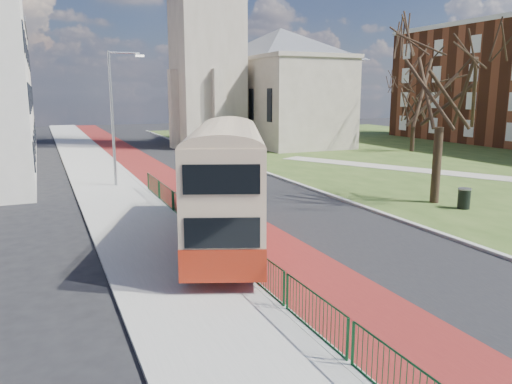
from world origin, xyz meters
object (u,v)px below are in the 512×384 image
streetlamp (115,111)px  litter_bin (464,198)px  winter_tree_far (415,96)px  winter_tree_near (444,65)px  bus (227,179)px

streetlamp → litter_bin: bearing=-41.3°
winter_tree_far → winter_tree_near: bearing=-127.8°
streetlamp → winter_tree_near: 18.62m
winter_tree_near → winter_tree_far: (14.59, 18.84, -1.69)m
winter_tree_near → streetlamp: bearing=142.0°
litter_bin → winter_tree_far: bearing=55.2°
streetlamp → winter_tree_far: (29.13, 7.47, 0.78)m
winter_tree_far → litter_bin: 25.45m
streetlamp → winter_tree_near: bearing=-38.0°
streetlamp → winter_tree_far: streetlamp is taller
bus → winter_tree_far: 34.48m
streetlamp → winter_tree_near: winter_tree_near is taller
bus → winter_tree_near: winter_tree_near is taller
bus → winter_tree_near: 13.46m
bus → winter_tree_near: bearing=32.3°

